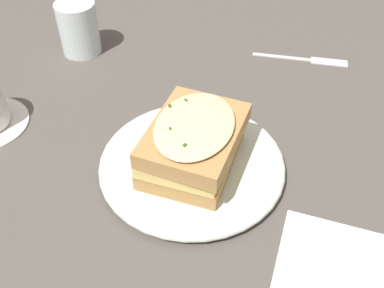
{
  "coord_description": "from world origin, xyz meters",
  "views": [
    {
      "loc": [
        0.25,
        -0.38,
        0.48
      ],
      "look_at": [
        -0.02,
        -0.03,
        0.05
      ],
      "focal_mm": 42.0,
      "sensor_mm": 36.0,
      "label": 1
    }
  ],
  "objects_px": {
    "sandwich": "(193,143)",
    "fork": "(311,60)",
    "dinner_plate": "(192,164)",
    "water_glass": "(79,28)",
    "napkin": "(341,264)"
  },
  "relations": [
    {
      "from": "sandwich",
      "to": "fork",
      "type": "relative_size",
      "value": 1.09
    },
    {
      "from": "napkin",
      "to": "water_glass",
      "type": "bearing_deg",
      "value": 167.4
    },
    {
      "from": "dinner_plate",
      "to": "fork",
      "type": "xyz_separation_m",
      "value": [
        0.01,
        0.36,
        -0.01
      ]
    },
    {
      "from": "fork",
      "to": "dinner_plate",
      "type": "bearing_deg",
      "value": -27.68
    },
    {
      "from": "water_glass",
      "to": "napkin",
      "type": "bearing_deg",
      "value": -12.6
    },
    {
      "from": "sandwich",
      "to": "water_glass",
      "type": "distance_m",
      "value": 0.39
    },
    {
      "from": "dinner_plate",
      "to": "sandwich",
      "type": "relative_size",
      "value": 1.46
    },
    {
      "from": "sandwich",
      "to": "fork",
      "type": "xyz_separation_m",
      "value": [
        0.0,
        0.36,
        -0.05
      ]
    },
    {
      "from": "dinner_plate",
      "to": "napkin",
      "type": "distance_m",
      "value": 0.24
    },
    {
      "from": "dinner_plate",
      "to": "water_glass",
      "type": "bearing_deg",
      "value": 161.77
    },
    {
      "from": "dinner_plate",
      "to": "sandwich",
      "type": "distance_m",
      "value": 0.05
    },
    {
      "from": "sandwich",
      "to": "dinner_plate",
      "type": "bearing_deg",
      "value": 164.21
    },
    {
      "from": "fork",
      "to": "napkin",
      "type": "relative_size",
      "value": 1.12
    },
    {
      "from": "dinner_plate",
      "to": "sandwich",
      "type": "height_order",
      "value": "sandwich"
    },
    {
      "from": "dinner_plate",
      "to": "fork",
      "type": "relative_size",
      "value": 1.59
    }
  ]
}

